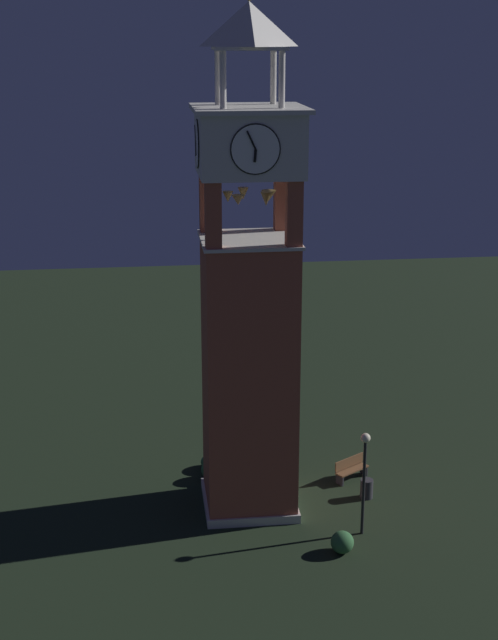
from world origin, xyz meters
TOP-DOWN VIEW (x-y plane):
  - ground at (0.00, 0.00)m, footprint 80.00×80.00m
  - clock_tower at (-0.00, -0.00)m, footprint 3.99×3.99m
  - park_bench at (1.62, -4.53)m, footprint 1.23×1.58m
  - lamp_post at (-2.77, -3.95)m, footprint 0.36×0.36m
  - trash_bin at (-0.04, -4.80)m, footprint 0.52×0.52m
  - shrub_near_entry at (2.27, 1.27)m, footprint 0.98×0.98m
  - shrub_left_of_tower at (-3.98, -2.93)m, footprint 0.84×0.84m
  - shrub_behind_bench at (3.23, 1.18)m, footprint 1.07×1.07m

SIDE VIEW (x-z plane):
  - ground at x=0.00m, z-range 0.00..0.00m
  - shrub_behind_bench at x=3.23m, z-range 0.00..0.68m
  - trash_bin at x=-0.04m, z-range 0.00..0.80m
  - shrub_left_of_tower at x=-3.98m, z-range 0.00..0.83m
  - shrub_near_entry at x=2.27m, z-range 0.00..0.92m
  - park_bench at x=1.62m, z-range 0.01..0.96m
  - lamp_post at x=-2.77m, z-range 0.77..4.88m
  - clock_tower at x=0.00m, z-range -1.82..17.49m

